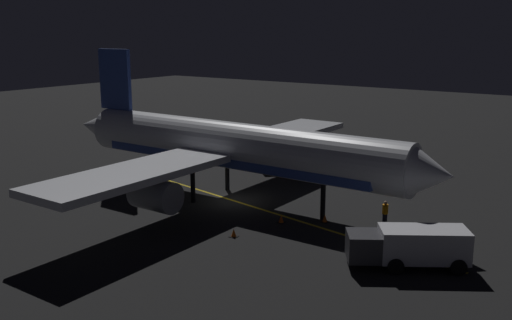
# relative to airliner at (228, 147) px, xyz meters

# --- Properties ---
(ground_plane) EXTENTS (180.00, 180.00, 0.20)m
(ground_plane) POSITION_rel_airliner_xyz_m (-0.00, 0.60, -4.25)
(ground_plane) COLOR black
(apron_guide_stripe) EXTENTS (5.69, 29.23, 0.01)m
(apron_guide_stripe) POSITION_rel_airliner_xyz_m (0.82, 4.60, -4.15)
(apron_guide_stripe) COLOR gold
(apron_guide_stripe) RESTS_ON ground_plane
(airliner) EXTENTS (32.59, 34.21, 11.35)m
(airliner) POSITION_rel_airliner_xyz_m (0.00, 0.00, 0.00)
(airliner) COLOR white
(airliner) RESTS_ON ground_plane
(baggage_truck) EXTENTS (5.31, 6.65, 2.25)m
(baggage_truck) POSITION_rel_airliner_xyz_m (4.50, 16.29, -2.96)
(baggage_truck) COLOR silver
(baggage_truck) RESTS_ON ground_plane
(catering_truck) EXTENTS (5.80, 5.81, 2.22)m
(catering_truck) POSITION_rel_airliner_xyz_m (-11.44, -1.75, -2.98)
(catering_truck) COLOR maroon
(catering_truck) RESTS_ON ground_plane
(ground_crew_worker) EXTENTS (0.40, 0.40, 1.74)m
(ground_crew_worker) POSITION_rel_airliner_xyz_m (-1.18, 12.39, -3.27)
(ground_crew_worker) COLOR black
(ground_crew_worker) RESTS_ON ground_plane
(traffic_cone_near_left) EXTENTS (0.50, 0.50, 0.55)m
(traffic_cone_near_left) POSITION_rel_airliner_xyz_m (6.39, 5.34, -3.91)
(traffic_cone_near_left) COLOR #EA590F
(traffic_cone_near_left) RESTS_ON ground_plane
(traffic_cone_near_right) EXTENTS (0.50, 0.50, 0.55)m
(traffic_cone_near_right) POSITION_rel_airliner_xyz_m (0.47, 8.73, -3.91)
(traffic_cone_near_right) COLOR #EA590F
(traffic_cone_near_right) RESTS_ON ground_plane
(traffic_cone_under_wing) EXTENTS (0.50, 0.50, 0.55)m
(traffic_cone_under_wing) POSITION_rel_airliner_xyz_m (2.29, 6.32, -3.91)
(traffic_cone_under_wing) COLOR #EA590F
(traffic_cone_under_wing) RESTS_ON ground_plane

